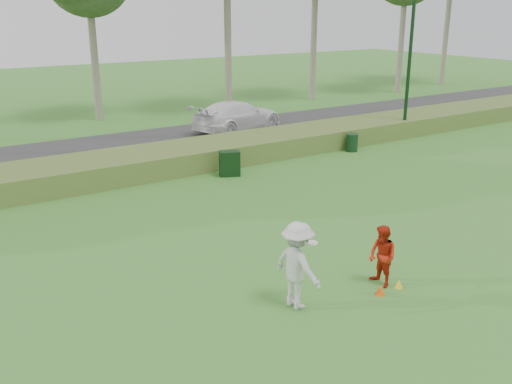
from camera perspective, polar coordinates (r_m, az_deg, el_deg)
ground at (r=14.69m, az=8.69°, el=-8.90°), size 120.00×120.00×0.00m
reed_strip at (r=24.18m, az=-10.47°, el=3.00°), size 80.00×3.00×0.90m
park_road at (r=28.83m, az=-14.35°, el=4.30°), size 80.00×6.00×0.06m
lamp_post at (r=30.85m, az=15.35°, el=15.56°), size 0.70×0.70×8.18m
player_white at (r=13.04m, az=4.17°, el=-7.32°), size 1.00×1.42×2.06m
player_red at (r=14.39m, az=12.52°, el=-6.30°), size 0.65×0.80×1.56m
cone_orange at (r=14.20m, az=12.31°, el=-9.56°), size 0.23×0.23×0.25m
cone_yellow at (r=14.65m, az=14.09°, el=-8.87°), size 0.20×0.20×0.22m
utility_cabinet at (r=23.29m, az=-2.65°, el=2.87°), size 0.96×0.80×1.03m
trash_bin at (r=27.69m, az=9.57°, el=4.89°), size 0.71×0.71×0.84m
car_right at (r=31.81m, az=-1.87°, el=7.64°), size 5.90×3.50×1.60m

